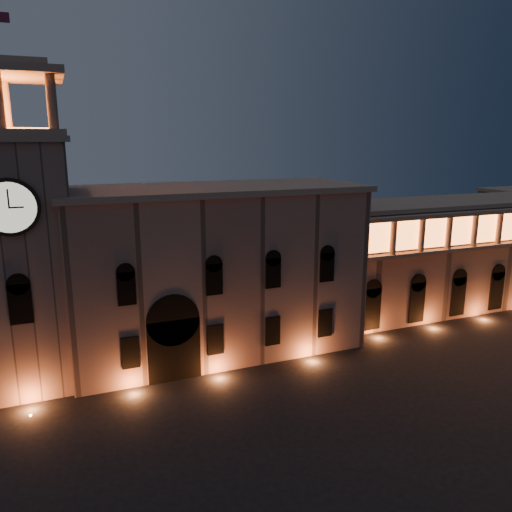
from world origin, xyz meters
name	(u,v)px	position (x,y,z in m)	size (l,w,h in m)	color
ground	(337,458)	(0.00, 0.00, 0.00)	(160.00, 160.00, 0.00)	black
government_building	(215,270)	(-2.08, 21.93, 8.77)	(30.80, 12.80, 17.60)	#846356
clock_tower	(19,251)	(-20.50, 20.98, 12.50)	(9.80, 9.80, 32.40)	#846356
colonnade_wing	(452,253)	(32.00, 23.92, 7.33)	(40.60, 11.50, 14.50)	#7F5E51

